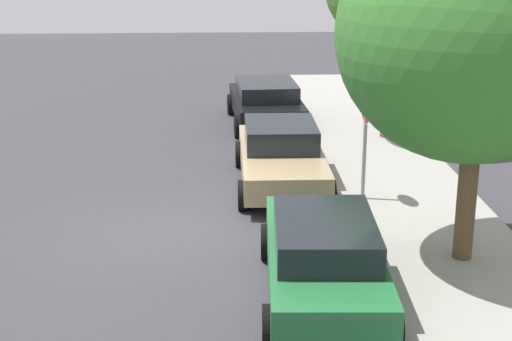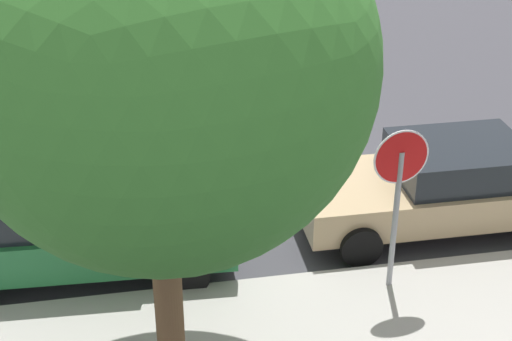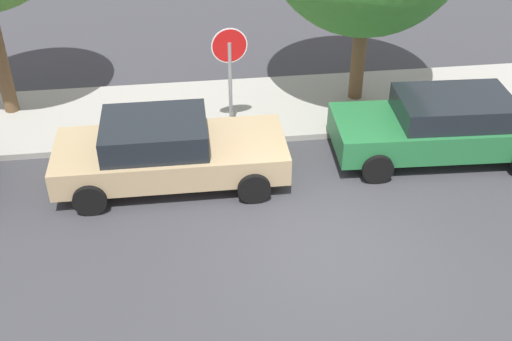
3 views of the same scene
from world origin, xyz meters
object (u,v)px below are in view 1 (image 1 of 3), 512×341
object	(u,v)px
parked_car_tan	(281,155)
street_tree_mid_block	(471,34)
parked_car_green	(323,256)
stop_sign	(366,125)
parked_car_black	(266,102)

from	to	relation	value
parked_car_tan	street_tree_mid_block	distance (m)	6.21
parked_car_tan	parked_car_green	bearing A→B (deg)	2.10
stop_sign	parked_car_tan	size ratio (longest dim) A/B	0.56
stop_sign	parked_car_green	bearing A→B (deg)	-18.02
parked_car_green	street_tree_mid_block	bearing A→B (deg)	117.64
stop_sign	street_tree_mid_block	size ratio (longest dim) A/B	0.41
parked_car_black	street_tree_mid_block	distance (m)	11.09
parked_car_tan	street_tree_mid_block	bearing A→B (deg)	30.93
parked_car_tan	parked_car_green	xyz separation A→B (m)	(5.81, 0.21, 0.02)
parked_car_green	street_tree_mid_block	world-z (taller)	street_tree_mid_block
parked_car_green	street_tree_mid_block	xyz separation A→B (m)	(-1.30, 2.49, 3.30)
street_tree_mid_block	parked_car_black	bearing A→B (deg)	-165.24
parked_car_black	street_tree_mid_block	size ratio (longest dim) A/B	0.70
parked_car_green	stop_sign	bearing A→B (deg)	161.98
street_tree_mid_block	parked_car_tan	bearing A→B (deg)	-149.07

